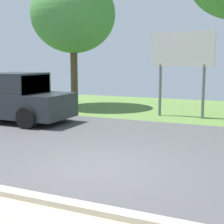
% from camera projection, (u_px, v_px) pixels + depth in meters
% --- Properties ---
extents(ground_plane, '(40.00, 22.00, 0.20)m').
position_uv_depth(ground_plane, '(141.00, 141.00, 10.10)').
color(ground_plane, '#4C4C4F').
extents(pickup_truck, '(5.20, 2.28, 1.88)m').
position_uv_depth(pickup_truck, '(8.00, 99.00, 13.13)').
color(pickup_truck, '#23282D').
rests_on(pickup_truck, ground_plane).
extents(roadside_billboard, '(2.60, 0.12, 3.50)m').
position_uv_depth(roadside_billboard, '(182.00, 55.00, 13.75)').
color(roadside_billboard, slate).
rests_on(roadside_billboard, ground_plane).
extents(tree_center_back, '(4.19, 4.19, 6.52)m').
position_uv_depth(tree_center_back, '(73.00, 15.00, 16.66)').
color(tree_center_back, brown).
rests_on(tree_center_back, ground_plane).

